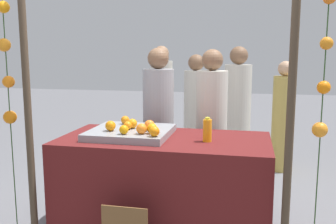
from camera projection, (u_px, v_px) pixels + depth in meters
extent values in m
cube|color=#5B1919|center=(164.00, 186.00, 3.26)|extent=(1.78, 0.89, 0.86)
cube|color=gray|center=(131.00, 132.00, 3.27)|extent=(0.68, 0.66, 0.06)
sphere|color=orange|center=(110.00, 126.00, 3.17)|extent=(0.09, 0.09, 0.09)
sphere|color=orange|center=(141.00, 129.00, 3.05)|extent=(0.09, 0.09, 0.09)
sphere|color=orange|center=(152.00, 129.00, 3.07)|extent=(0.09, 0.09, 0.09)
sphere|color=orange|center=(132.00, 124.00, 3.29)|extent=(0.09, 0.09, 0.09)
sphere|color=orange|center=(128.00, 126.00, 3.23)|extent=(0.07, 0.07, 0.07)
sphere|color=orange|center=(150.00, 125.00, 3.19)|extent=(0.09, 0.09, 0.09)
sphere|color=orange|center=(124.00, 130.00, 3.05)|extent=(0.08, 0.08, 0.08)
sphere|color=orange|center=(154.00, 131.00, 2.96)|extent=(0.08, 0.08, 0.08)
sphere|color=orange|center=(125.00, 120.00, 3.48)|extent=(0.08, 0.08, 0.08)
cylinder|color=orange|center=(207.00, 131.00, 3.04)|extent=(0.07, 0.07, 0.18)
cylinder|color=yellow|center=(208.00, 118.00, 3.03)|extent=(0.04, 0.04, 0.02)
cylinder|color=#99999E|center=(158.00, 135.00, 4.00)|extent=(0.33, 0.33, 1.41)
sphere|color=brown|center=(158.00, 58.00, 3.87)|extent=(0.22, 0.22, 0.22)
cylinder|color=beige|center=(211.00, 138.00, 3.91)|extent=(0.32, 0.32, 1.40)
sphere|color=brown|center=(212.00, 60.00, 3.79)|extent=(0.22, 0.22, 0.22)
cylinder|color=beige|center=(196.00, 122.00, 4.94)|extent=(0.31, 0.31, 1.35)
sphere|color=brown|center=(196.00, 63.00, 4.82)|extent=(0.21, 0.21, 0.21)
cylinder|color=tan|center=(283.00, 124.00, 5.01)|extent=(0.30, 0.30, 1.28)
sphere|color=tan|center=(286.00, 69.00, 4.89)|extent=(0.20, 0.20, 0.20)
cylinder|color=beige|center=(237.00, 122.00, 4.72)|extent=(0.33, 0.33, 1.44)
sphere|color=brown|center=(239.00, 55.00, 4.59)|extent=(0.22, 0.22, 0.22)
cylinder|color=beige|center=(161.00, 109.00, 5.77)|extent=(0.34, 0.34, 1.46)
sphere|color=#A87A59|center=(161.00, 53.00, 5.64)|extent=(0.23, 0.23, 0.23)
cylinder|color=#473828|center=(28.00, 118.00, 2.89)|extent=(0.06, 0.06, 2.16)
cylinder|color=#473828|center=(290.00, 129.00, 2.48)|extent=(0.06, 0.06, 2.16)
cylinder|color=#2D4C23|center=(11.00, 127.00, 2.91)|extent=(0.01, 0.01, 2.01)
sphere|color=orange|center=(4.00, 7.00, 2.77)|extent=(0.09, 0.09, 0.09)
sphere|color=orange|center=(4.00, 45.00, 2.81)|extent=(0.10, 0.10, 0.10)
sphere|color=orange|center=(9.00, 82.00, 2.85)|extent=(0.09, 0.09, 0.09)
sphere|color=orange|center=(10.00, 117.00, 2.91)|extent=(0.10, 0.10, 0.10)
cylinder|color=#2D4C23|center=(320.00, 141.00, 2.44)|extent=(0.01, 0.01, 2.01)
sphere|color=orange|center=(327.00, 43.00, 2.34)|extent=(0.08, 0.08, 0.08)
sphere|color=orange|center=(324.00, 87.00, 2.38)|extent=(0.09, 0.09, 0.09)
sphere|color=orange|center=(320.00, 130.00, 2.43)|extent=(0.10, 0.10, 0.10)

